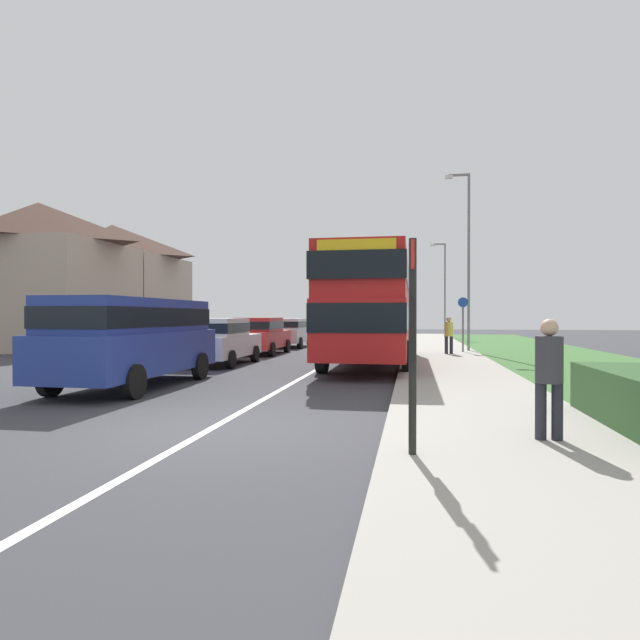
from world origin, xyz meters
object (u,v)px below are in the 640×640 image
at_px(bus_stop_sign, 413,331).
at_px(double_decker_bus, 371,303).
at_px(cycle_route_sign, 463,322).
at_px(parked_van_blue, 134,334).
at_px(parked_car_silver, 289,331).
at_px(pedestrian_walking_away, 449,333).
at_px(street_lamp_far, 443,284).
at_px(parked_car_red, 260,334).
at_px(parked_car_white, 219,339).
at_px(street_lamp_mid, 467,251).
at_px(pedestrian_at_stop, 549,373).

bearing_deg(bus_stop_sign, double_decker_bus, 96.60).
bearing_deg(cycle_route_sign, parked_van_blue, -125.28).
bearing_deg(parked_car_silver, pedestrian_walking_away, -33.15).
bearing_deg(street_lamp_far, parked_van_blue, -107.11).
bearing_deg(parked_car_red, street_lamp_far, 63.30).
bearing_deg(parked_car_white, parked_car_silver, 89.81).
xyz_separation_m(parked_car_white, pedestrian_walking_away, (8.13, 5.13, 0.08)).
height_order(parked_car_red, street_lamp_far, street_lamp_far).
bearing_deg(street_lamp_mid, pedestrian_at_stop, -92.26).
height_order(parked_van_blue, bus_stop_sign, bus_stop_sign).
xyz_separation_m(cycle_route_sign, street_lamp_far, (0.06, 16.28, 2.66)).
distance_m(pedestrian_walking_away, cycle_route_sign, 1.65).
bearing_deg(street_lamp_far, pedestrian_walking_away, -92.47).
bearing_deg(parked_car_white, pedestrian_at_stop, -50.99).
height_order(parked_van_blue, street_lamp_mid, street_lamp_mid).
bearing_deg(parked_car_white, street_lamp_mid, 39.72).
relative_size(pedestrian_walking_away, bus_stop_sign, 0.64).
height_order(pedestrian_walking_away, street_lamp_mid, street_lamp_mid).
height_order(parked_van_blue, parked_car_white, parked_van_blue).
height_order(pedestrian_walking_away, bus_stop_sign, bus_stop_sign).
xyz_separation_m(parked_car_red, pedestrian_at_stop, (8.39, -15.44, 0.08)).
height_order(parked_car_red, bus_stop_sign, bus_stop_sign).
height_order(parked_car_white, street_lamp_mid, street_lamp_mid).
xyz_separation_m(parked_car_red, street_lamp_far, (8.91, 17.72, 3.19)).
height_order(parked_car_white, bus_stop_sign, bus_stop_sign).
distance_m(parked_car_white, cycle_route_sign, 11.01).
relative_size(parked_car_silver, bus_stop_sign, 1.56).
bearing_deg(double_decker_bus, pedestrian_walking_away, 56.31).
bearing_deg(pedestrian_walking_away, street_lamp_far, 87.53).
relative_size(pedestrian_walking_away, street_lamp_mid, 0.20).
distance_m(pedestrian_at_stop, street_lamp_mid, 18.26).
relative_size(parked_car_red, bus_stop_sign, 1.68).
height_order(pedestrian_at_stop, street_lamp_far, street_lamp_far).
relative_size(pedestrian_walking_away, street_lamp_far, 0.24).
bearing_deg(street_lamp_mid, bus_stop_sign, -97.34).
height_order(double_decker_bus, bus_stop_sign, double_decker_bus).
xyz_separation_m(pedestrian_walking_away, cycle_route_sign, (0.70, 1.42, 0.45)).
bearing_deg(cycle_route_sign, pedestrian_at_stop, -91.56).
distance_m(double_decker_bus, pedestrian_at_stop, 11.62).
xyz_separation_m(double_decker_bus, cycle_route_sign, (3.59, 5.76, -0.71)).
height_order(pedestrian_at_stop, cycle_route_sign, cycle_route_sign).
relative_size(parked_car_silver, pedestrian_walking_away, 2.44).
xyz_separation_m(parked_car_red, street_lamp_mid, (9.09, 2.43, 3.77)).
bearing_deg(street_lamp_far, parked_car_white, -111.28).
xyz_separation_m(pedestrian_walking_away, bus_stop_sign, (-1.49, -16.47, 0.56)).
bearing_deg(pedestrian_at_stop, parked_van_blue, 151.43).
bearing_deg(double_decker_bus, street_lamp_mid, 60.38).
distance_m(parked_car_white, street_lamp_far, 24.71).
bearing_deg(parked_van_blue, pedestrian_at_stop, -28.57).
distance_m(pedestrian_at_stop, street_lamp_far, 33.31).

